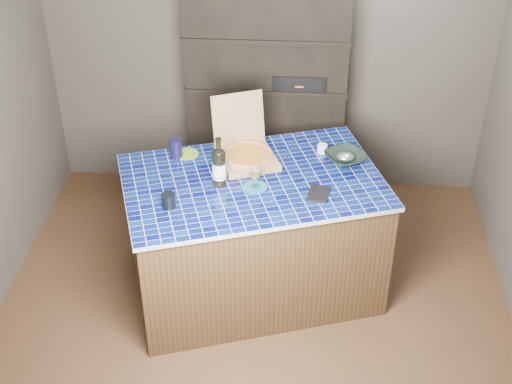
# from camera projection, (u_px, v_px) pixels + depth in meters

# --- Properties ---
(room) EXTENTS (3.50, 3.50, 3.50)m
(room) POSITION_uv_depth(u_px,v_px,m) (252.00, 165.00, 4.09)
(room) COLOR #503122
(room) RESTS_ON ground
(shelving_unit) EXTENTS (1.20, 0.41, 1.80)m
(shelving_unit) POSITION_uv_depth(u_px,v_px,m) (267.00, 98.00, 5.54)
(shelving_unit) COLOR black
(shelving_unit) RESTS_ON floor
(kitchen_island) EXTENTS (1.89, 1.50, 0.91)m
(kitchen_island) POSITION_uv_depth(u_px,v_px,m) (253.00, 235.00, 4.84)
(kitchen_island) COLOR #48301C
(kitchen_island) RESTS_ON floor
(pizza_box) EXTENTS (0.49, 0.54, 0.39)m
(pizza_box) POSITION_uv_depth(u_px,v_px,m) (247.00, 153.00, 4.75)
(pizza_box) COLOR #9B7750
(pizza_box) RESTS_ON kitchen_island
(mead_bottle) EXTENTS (0.09, 0.09, 0.34)m
(mead_bottle) POSITION_uv_depth(u_px,v_px,m) (219.00, 167.00, 4.46)
(mead_bottle) COLOR black
(mead_bottle) RESTS_ON kitchen_island
(teal_trivet) EXTENTS (0.15, 0.15, 0.01)m
(teal_trivet) POSITION_uv_depth(u_px,v_px,m) (255.00, 187.00, 4.51)
(teal_trivet) COLOR #18647C
(teal_trivet) RESTS_ON kitchen_island
(wine_glass) EXTENTS (0.07, 0.07, 0.16)m
(wine_glass) POSITION_uv_depth(u_px,v_px,m) (255.00, 172.00, 4.45)
(wine_glass) COLOR white
(wine_glass) RESTS_ON teal_trivet
(tumbler) EXTENTS (0.08, 0.08, 0.09)m
(tumbler) POSITION_uv_depth(u_px,v_px,m) (169.00, 201.00, 4.31)
(tumbler) COLOR black
(tumbler) RESTS_ON kitchen_island
(dvd_case) EXTENTS (0.16, 0.20, 0.01)m
(dvd_case) POSITION_uv_depth(u_px,v_px,m) (319.00, 194.00, 4.44)
(dvd_case) COLOR black
(dvd_case) RESTS_ON kitchen_island
(bowl) EXTENTS (0.35, 0.35, 0.06)m
(bowl) POSITION_uv_depth(u_px,v_px,m) (345.00, 158.00, 4.75)
(bowl) COLOR black
(bowl) RESTS_ON kitchen_island
(foil_contents) EXTENTS (0.12, 0.10, 0.06)m
(foil_contents) POSITION_uv_depth(u_px,v_px,m) (345.00, 157.00, 4.74)
(foil_contents) COLOR silver
(foil_contents) RESTS_ON bowl
(white_jar) EXTENTS (0.07, 0.07, 0.06)m
(white_jar) POSITION_uv_depth(u_px,v_px,m) (322.00, 149.00, 4.85)
(white_jar) COLOR white
(white_jar) RESTS_ON kitchen_island
(navy_cup) EXTENTS (0.08, 0.08, 0.13)m
(navy_cup) POSITION_uv_depth(u_px,v_px,m) (176.00, 148.00, 4.78)
(navy_cup) COLOR black
(navy_cup) RESTS_ON kitchen_island
(green_trivet) EXTENTS (0.16, 0.16, 0.01)m
(green_trivet) POSITION_uv_depth(u_px,v_px,m) (187.00, 154.00, 4.84)
(green_trivet) COLOR olive
(green_trivet) RESTS_ON kitchen_island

